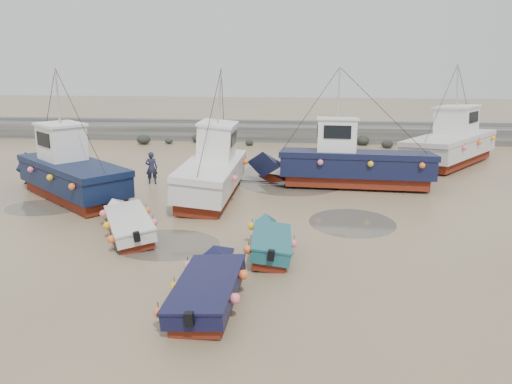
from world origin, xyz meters
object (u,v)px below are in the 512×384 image
at_px(dinghy_1, 211,284).
at_px(cabin_boat_2, 344,162).
at_px(cabin_boat_0, 67,171).
at_px(person, 152,184).
at_px(dinghy_2, 269,238).
at_px(dinghy_0, 129,220).
at_px(cabin_boat_1, 212,169).
at_px(cabin_boat_3, 455,143).

bearing_deg(dinghy_1, cabin_boat_2, 72.40).
distance_m(cabin_boat_0, person, 4.63).
height_order(dinghy_2, person, dinghy_2).
relative_size(dinghy_0, cabin_boat_2, 0.52).
bearing_deg(person, cabin_boat_0, 29.24).
distance_m(dinghy_1, dinghy_2, 3.98).
bearing_deg(cabin_boat_1, cabin_boat_3, 33.42).
bearing_deg(cabin_boat_2, cabin_boat_3, -47.00).
bearing_deg(dinghy_2, cabin_boat_3, 53.14).
relative_size(dinghy_0, dinghy_1, 0.97).
bearing_deg(dinghy_1, person, 115.72).
relative_size(dinghy_1, cabin_boat_0, 0.70).
bearing_deg(dinghy_0, cabin_boat_3, 14.24).
distance_m(dinghy_2, cabin_boat_0, 12.25).
bearing_deg(dinghy_1, dinghy_2, 70.98).
relative_size(cabin_boat_0, cabin_boat_1, 0.86).
xyz_separation_m(dinghy_2, person, (-7.00, 9.14, -0.57)).
height_order(dinghy_1, cabin_boat_2, cabin_boat_2).
relative_size(cabin_boat_2, cabin_boat_3, 1.21).
height_order(dinghy_2, cabin_boat_0, cabin_boat_0).
height_order(dinghy_1, cabin_boat_0, cabin_boat_0).
bearing_deg(cabin_boat_1, dinghy_2, -63.47).
height_order(cabin_boat_0, cabin_boat_3, same).
relative_size(cabin_boat_0, cabin_boat_2, 0.77).
bearing_deg(cabin_boat_1, dinghy_1, -78.35).
distance_m(cabin_boat_1, cabin_boat_3, 16.78).
distance_m(cabin_boat_2, cabin_boat_3, 9.85).
xyz_separation_m(dinghy_1, cabin_boat_1, (-1.87, 10.99, 0.79)).
height_order(cabin_boat_2, person, cabin_boat_2).
distance_m(dinghy_2, person, 11.52).
bearing_deg(cabin_boat_2, cabin_boat_1, 112.96).
distance_m(dinghy_1, cabin_boat_0, 13.52).
xyz_separation_m(cabin_boat_0, cabin_boat_2, (13.88, 3.37, -0.03)).
bearing_deg(person, dinghy_1, 103.69).
xyz_separation_m(cabin_boat_0, person, (3.45, 2.79, -1.33)).
relative_size(cabin_boat_0, person, 4.86).
bearing_deg(person, dinghy_0, 90.08).
relative_size(cabin_boat_1, cabin_boat_2, 0.89).
distance_m(cabin_boat_1, person, 4.33).
xyz_separation_m(cabin_boat_1, cabin_boat_2, (6.76, 2.44, -0.04)).
height_order(cabin_boat_2, cabin_boat_3, same).
height_order(dinghy_0, cabin_boat_1, cabin_boat_1).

